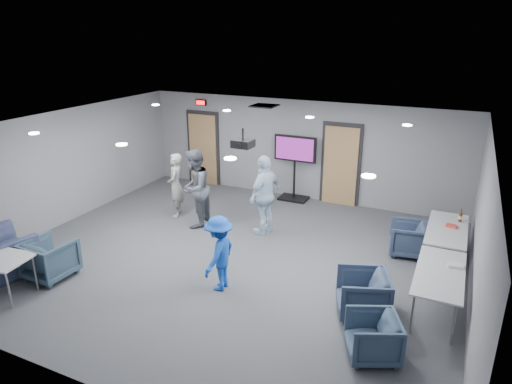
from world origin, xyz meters
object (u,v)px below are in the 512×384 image
at_px(chair_right_c, 373,337).
at_px(projector, 243,143).
at_px(chair_front_b, 0,253).
at_px(tv_stand, 295,164).
at_px(bottle_right, 460,217).
at_px(chair_right_a, 408,239).
at_px(chair_right_b, 363,294).
at_px(person_a, 176,185).
at_px(table_right_a, 447,230).
at_px(chair_front_a, 50,258).
at_px(person_b, 195,188).
at_px(person_c, 265,195).
at_px(person_d, 219,253).
at_px(table_right_b, 440,274).

distance_m(chair_right_c, projector, 4.18).
bearing_deg(chair_front_b, tv_stand, -108.41).
height_order(bottle_right, tv_stand, tv_stand).
xyz_separation_m(chair_right_a, chair_right_b, (-0.39, -2.54, 0.02)).
bearing_deg(chair_right_c, chair_right_b, 176.52).
height_order(person_a, tv_stand, tv_stand).
relative_size(table_right_a, bottle_right, 6.55).
distance_m(chair_front_a, chair_front_b, 1.06).
relative_size(person_a, chair_front_a, 1.92).
bearing_deg(chair_front_a, chair_right_b, -165.46).
height_order(table_right_a, projector, projector).
xyz_separation_m(chair_right_b, chair_front_a, (-5.62, -1.27, 0.01)).
height_order(person_b, person_c, person_b).
relative_size(chair_front_b, table_right_a, 0.67).
distance_m(person_d, projector, 2.14).
height_order(table_right_a, table_right_b, same).
bearing_deg(person_d, chair_front_b, -75.82).
height_order(person_c, chair_front_b, person_c).
xyz_separation_m(person_c, tv_stand, (-0.15, 2.33, 0.09)).
bearing_deg(bottle_right, chair_right_b, -113.69).
distance_m(person_c, table_right_a, 3.87).
height_order(person_b, chair_front_b, person_b).
relative_size(chair_right_a, projector, 1.96).
bearing_deg(person_b, table_right_a, 87.46).
bearing_deg(chair_right_b, chair_front_a, -97.26).
distance_m(person_d, table_right_a, 4.57).
bearing_deg(chair_right_a, table_right_b, 11.42).
bearing_deg(chair_right_b, table_right_b, 99.33).
height_order(person_b, person_d, person_b).
bearing_deg(person_a, chair_right_b, 41.29).
relative_size(chair_right_a, chair_right_c, 1.06).
distance_m(person_c, chair_front_a, 4.59).
relative_size(chair_right_c, chair_front_a, 0.86).
relative_size(person_d, chair_right_a, 1.82).
distance_m(chair_right_b, chair_right_c, 1.05).
height_order(person_c, person_d, person_c).
xyz_separation_m(person_b, chair_front_b, (-2.23, -3.49, -0.55)).
height_order(chair_right_b, tv_stand, tv_stand).
bearing_deg(person_b, person_d, 31.99).
distance_m(person_a, tv_stand, 3.26).
xyz_separation_m(chair_right_a, chair_right_c, (-0.03, -3.52, -0.02)).
xyz_separation_m(chair_right_a, chair_front_b, (-7.04, -4.08, 0.04)).
relative_size(person_b, person_d, 1.34).
xyz_separation_m(person_a, table_right_b, (6.28, -1.67, -0.12)).
relative_size(table_right_b, tv_stand, 1.01).
bearing_deg(table_right_a, person_d, 127.65).
bearing_deg(person_d, chair_front_a, -75.09).
relative_size(chair_front_a, chair_front_b, 0.70).
bearing_deg(person_a, chair_front_b, -45.87).
relative_size(person_c, projector, 4.72).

